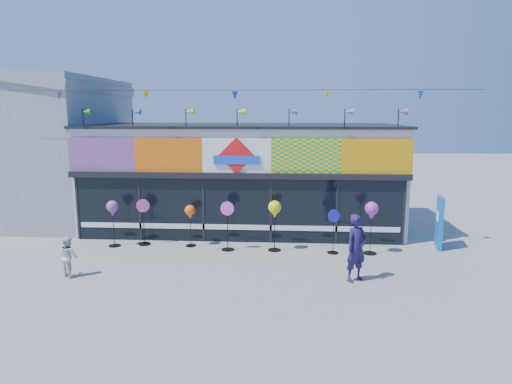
# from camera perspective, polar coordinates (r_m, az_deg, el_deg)

# --- Properties ---
(ground) EXTENTS (80.00, 80.00, 0.00)m
(ground) POSITION_cam_1_polar(r_m,az_deg,el_deg) (13.23, -3.96, -10.35)
(ground) COLOR gray
(ground) RESTS_ON ground
(kite_shop) EXTENTS (16.00, 5.70, 5.31)m
(kite_shop) POSITION_cam_1_polar(r_m,az_deg,el_deg) (18.48, -1.57, 2.07)
(kite_shop) COLOR silver
(kite_shop) RESTS_ON ground
(neighbour_building) EXTENTS (8.18, 7.20, 6.87)m
(neighbour_building) POSITION_cam_1_polar(r_m,az_deg,el_deg) (22.61, -27.56, 5.34)
(neighbour_building) COLOR #9FA2A4
(neighbour_building) RESTS_ON ground
(blue_sign) EXTENTS (0.28, 0.89, 1.77)m
(blue_sign) POSITION_cam_1_polar(r_m,az_deg,el_deg) (16.73, 21.95, -3.54)
(blue_sign) COLOR blue
(blue_sign) RESTS_ON ground
(spinner_0) EXTENTS (0.41, 0.41, 1.61)m
(spinner_0) POSITION_cam_1_polar(r_m,az_deg,el_deg) (16.36, -17.49, -2.13)
(spinner_0) COLOR black
(spinner_0) RESTS_ON ground
(spinner_1) EXTENTS (0.45, 0.41, 1.62)m
(spinner_1) POSITION_cam_1_polar(r_m,az_deg,el_deg) (16.35, -13.87, -3.52)
(spinner_1) COLOR black
(spinner_1) RESTS_ON ground
(spinner_2) EXTENTS (0.37, 0.37, 1.45)m
(spinner_2) POSITION_cam_1_polar(r_m,az_deg,el_deg) (15.81, -8.24, -2.65)
(spinner_2) COLOR black
(spinner_2) RESTS_ON ground
(spinner_3) EXTENTS (0.47, 0.42, 1.66)m
(spinner_3) POSITION_cam_1_polar(r_m,az_deg,el_deg) (15.29, -3.59, -4.09)
(spinner_3) COLOR black
(spinner_3) RESTS_ON ground
(spinner_4) EXTENTS (0.43, 0.43, 1.71)m
(spinner_4) POSITION_cam_1_polar(r_m,az_deg,el_deg) (15.11, 2.35, -2.35)
(spinner_4) COLOR black
(spinner_4) RESTS_ON ground
(spinner_5) EXTENTS (0.40, 0.37, 1.46)m
(spinner_5) POSITION_cam_1_polar(r_m,az_deg,el_deg) (15.17, 9.66, -4.75)
(spinner_5) COLOR black
(spinner_5) RESTS_ON ground
(spinner_6) EXTENTS (0.44, 0.44, 1.74)m
(spinner_6) POSITION_cam_1_polar(r_m,az_deg,el_deg) (15.20, 14.25, -2.48)
(spinner_6) COLOR black
(spinner_6) RESTS_ON ground
(adult_man) EXTENTS (0.81, 0.76, 1.87)m
(adult_man) POSITION_cam_1_polar(r_m,az_deg,el_deg) (12.82, 12.45, -6.84)
(adult_man) COLOR #201646
(adult_man) RESTS_ON ground
(child) EXTENTS (0.64, 0.57, 1.15)m
(child) POSITION_cam_1_polar(r_m,az_deg,el_deg) (14.01, -22.40, -7.46)
(child) COLOR silver
(child) RESTS_ON ground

